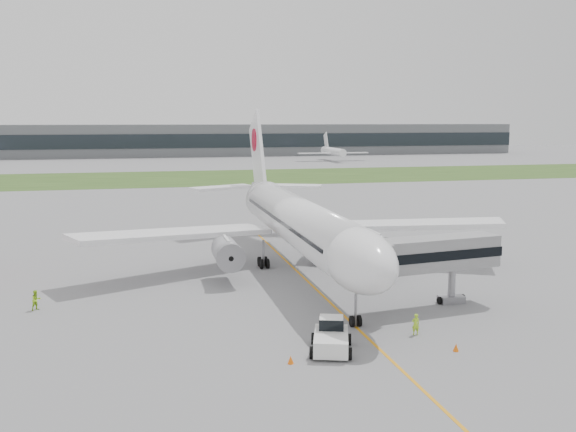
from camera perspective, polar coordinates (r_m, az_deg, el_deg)
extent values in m
plane|color=gray|center=(66.11, 1.72, -5.79)|extent=(600.00, 600.00, 0.00)
cube|color=#2D4A1B|center=(183.34, -8.00, 3.39)|extent=(600.00, 50.00, 0.02)
cube|color=slate|center=(292.47, -10.03, 6.64)|extent=(320.00, 22.00, 14.00)
cube|color=black|center=(281.50, -9.91, 6.57)|extent=(320.00, 0.60, 6.00)
cylinder|color=white|center=(68.76, 0.88, -0.45)|extent=(5.00, 38.00, 5.00)
ellipsoid|color=white|center=(50.40, 6.30, -3.86)|extent=(5.00, 11.00, 5.00)
cube|color=black|center=(49.29, 6.70, -3.08)|extent=(3.20, 1.54, 1.14)
cone|color=white|center=(89.96, -2.53, 2.20)|extent=(5.00, 10.53, 6.16)
cube|color=white|center=(69.00, -10.07, -1.57)|extent=(22.13, 13.52, 1.70)
cube|color=white|center=(74.98, 10.18, -0.76)|extent=(22.13, 13.52, 1.70)
cylinder|color=#ADADB2|center=(65.32, -5.42, -3.30)|extent=(2.70, 5.20, 2.70)
cylinder|color=#ADADB2|center=(69.26, 7.82, -2.65)|extent=(2.70, 5.20, 2.70)
cube|color=white|center=(91.01, -2.73, 5.50)|extent=(0.45, 10.90, 12.76)
cylinder|color=#B30A27|center=(91.90, -2.86, 6.77)|extent=(0.60, 3.20, 3.20)
cube|color=white|center=(91.60, -5.90, 2.53)|extent=(9.54, 6.34, 0.35)
cube|color=white|center=(93.39, 0.20, 2.69)|extent=(9.54, 6.34, 0.35)
cylinder|color=gray|center=(51.87, 6.04, -8.11)|extent=(0.24, 0.24, 3.10)
cylinder|color=black|center=(71.91, -2.19, -4.15)|extent=(1.40, 1.10, 1.10)
cylinder|color=black|center=(73.37, 2.73, -3.90)|extent=(1.40, 1.10, 1.10)
cube|color=white|center=(46.61, 3.85, -11.05)|extent=(3.59, 4.83, 1.15)
cube|color=white|center=(47.39, 3.88, -9.50)|extent=(2.11, 1.98, 0.96)
cube|color=black|center=(47.38, 3.88, -9.44)|extent=(2.17, 2.04, 0.81)
cylinder|color=black|center=(48.11, 2.30, -10.83)|extent=(0.58, 0.92, 0.86)
cylinder|color=black|center=(48.09, 5.43, -10.87)|extent=(0.58, 0.92, 0.86)
cylinder|color=black|center=(45.41, 2.15, -12.03)|extent=(0.58, 0.92, 0.86)
cylinder|color=black|center=(45.39, 5.49, -12.08)|extent=(0.58, 0.92, 0.86)
cube|color=gray|center=(57.23, 12.46, -3.28)|extent=(13.30, 4.60, 2.79)
cube|color=black|center=(57.23, 12.46, -3.28)|extent=(13.50, 4.72, 0.84)
cube|color=gray|center=(53.35, 7.58, -4.02)|extent=(2.42, 3.17, 3.17)
cylinder|color=gray|center=(59.85, 14.35, -5.85)|extent=(0.65, 0.65, 3.54)
cube|color=gray|center=(60.22, 14.30, -7.18)|extent=(2.40, 1.60, 0.65)
cylinder|color=black|center=(59.54, 13.34, -7.32)|extent=(0.37, 0.68, 0.65)
cylinder|color=black|center=(60.92, 15.24, -7.03)|extent=(0.37, 0.68, 0.65)
cone|color=orange|center=(44.54, 0.24, -12.64)|extent=(0.43, 0.43, 0.58)
cone|color=orange|center=(48.26, 14.71, -11.23)|extent=(0.42, 0.42, 0.57)
imported|color=#AEEA27|center=(50.89, 11.27, -9.42)|extent=(0.63, 0.43, 1.67)
imported|color=#A6E426|center=(60.18, -21.48, -6.97)|extent=(1.09, 1.06, 1.77)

